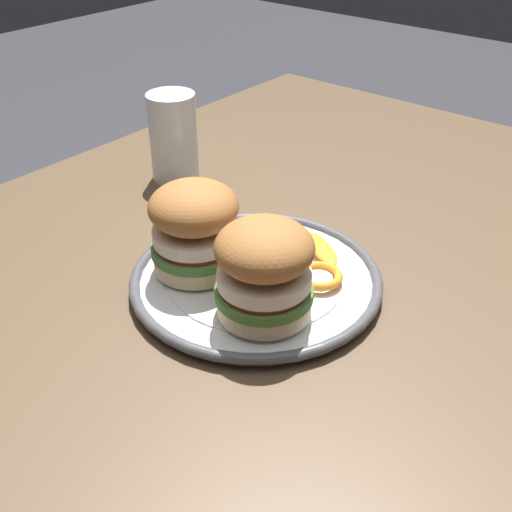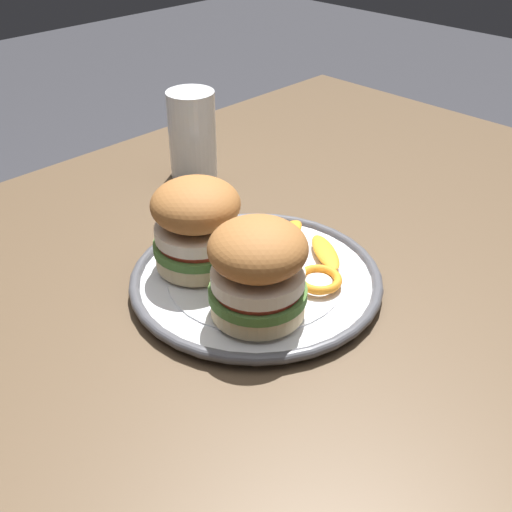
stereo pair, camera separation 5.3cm
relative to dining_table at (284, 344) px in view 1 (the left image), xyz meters
name	(u,v)px [view 1 (the left image)]	position (x,y,z in m)	size (l,w,h in m)	color
dining_table	(284,344)	(0.00, 0.00, 0.00)	(1.22, 0.91, 0.72)	brown
dinner_plate	(256,279)	(-0.03, 0.02, 0.11)	(0.28, 0.28, 0.02)	white
sandwich_half_left	(264,269)	(-0.08, -0.03, 0.17)	(0.11, 0.11, 0.10)	beige
sandwich_half_right	(195,226)	(-0.06, 0.07, 0.17)	(0.11, 0.11, 0.10)	beige
orange_peel_curled	(321,275)	(0.00, -0.05, 0.12)	(0.07, 0.07, 0.01)	orange
orange_peel_strip_long	(322,249)	(0.05, -0.02, 0.12)	(0.06, 0.08, 0.01)	orange
orange_peel_strip_short	(279,233)	(0.04, 0.04, 0.12)	(0.08, 0.05, 0.01)	orange
drinking_glass	(174,142)	(0.10, 0.28, 0.15)	(0.07, 0.07, 0.12)	white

